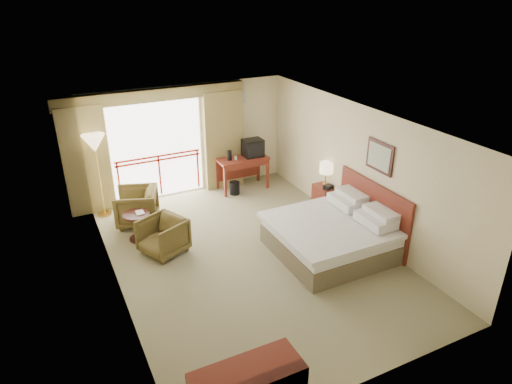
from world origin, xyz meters
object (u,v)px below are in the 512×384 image
desk (241,164)px  armchair_near (164,252)px  nightstand (325,198)px  side_table (137,222)px  bed (332,235)px  table_lamp (326,168)px  armchair_far (139,223)px  floor_lamp (94,147)px  wastebasket (235,188)px  tv (253,148)px

desk → armchair_near: size_ratio=1.61×
nightstand → desk: size_ratio=0.49×
side_table → armchair_near: bearing=-65.1°
armchair_near → side_table: side_table is taller
bed → table_lamp: size_ratio=3.97×
desk → armchair_far: (-2.87, -0.74, -0.65)m
bed → floor_lamp: (-3.75, 3.64, 1.27)m
bed → floor_lamp: bearing=135.9°
table_lamp → armchair_near: (-3.89, -0.15, -1.05)m
bed → table_lamp: bearing=60.5°
table_lamp → wastebasket: bearing=131.4°
nightstand → armchair_near: nightstand is taller
table_lamp → tv: tv is taller
nightstand → table_lamp: (0.00, 0.05, 0.73)m
tv → floor_lamp: 3.81m
bed → armchair_near: bed is taller
table_lamp → armchair_near: table_lamp is taller
nightstand → wastebasket: nightstand is taller
desk → floor_lamp: (-3.47, 0.02, 1.00)m
table_lamp → wastebasket: (-1.52, 1.73, -0.89)m
armchair_near → desk: bearing=104.1°
nightstand → armchair_far: (-4.06, 1.33, -0.32)m
bed → nightstand: (0.91, 1.56, -0.06)m
tv → wastebasket: (-0.63, -0.22, -0.90)m
desk → bed: bearing=-85.0°
side_table → floor_lamp: bearing=106.8°
table_lamp → floor_lamp: bearing=156.4°
tv → table_lamp: bearing=-78.6°
bed → side_table: bearing=146.7°
bed → tv: size_ratio=4.32×
desk → floor_lamp: size_ratio=0.67×
bed → side_table: 3.96m
floor_lamp → armchair_far: bearing=-51.6°
nightstand → wastebasket: bearing=129.2°
desk → side_table: bearing=-154.0°
armchair_far → floor_lamp: bearing=-122.5°
table_lamp → floor_lamp: size_ratio=0.28×
bed → nightstand: bed is taller
tv → side_table: size_ratio=0.83×
armchair_near → side_table: (-0.33, 0.72, 0.41)m
armchair_far → tv: bearing=121.2°
desk → armchair_near: 3.52m
tv → side_table: bearing=-170.7°
tv → armchair_near: 3.81m
bed → desk: bearing=94.5°
desk → side_table: desk is taller
desk → table_lamp: bearing=-58.8°
wastebasket → side_table: size_ratio=0.54×
tv → floor_lamp: size_ratio=0.26×
bed → nightstand: 1.81m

